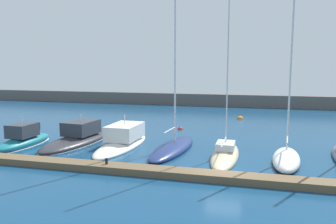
% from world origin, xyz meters
% --- Properties ---
extents(ground_plane, '(120.00, 120.00, 0.00)m').
position_xyz_m(ground_plane, '(0.00, 0.00, 0.00)').
color(ground_plane, navy).
extents(dock_pier, '(43.78, 1.46, 0.49)m').
position_xyz_m(dock_pier, '(0.00, -1.28, 0.25)').
color(dock_pier, brown).
rests_on(dock_pier, ground_plane).
extents(breakwater_seawall, '(108.00, 2.02, 2.26)m').
position_xyz_m(breakwater_seawall, '(0.00, 40.65, 1.13)').
color(breakwater_seawall, '#5B5651').
rests_on(breakwater_seawall, ground_plane).
extents(motorboat_teal_nearest, '(2.42, 7.16, 3.07)m').
position_xyz_m(motorboat_teal_nearest, '(-19.30, 3.77, 0.63)').
color(motorboat_teal_nearest, '#19707F').
rests_on(motorboat_teal_nearest, ground_plane).
extents(motorboat_charcoal_second, '(4.54, 10.85, 3.25)m').
position_xyz_m(motorboat_charcoal_second, '(-14.92, 6.23, 0.47)').
color(motorboat_charcoal_second, '#2D2D33').
rests_on(motorboat_charcoal_second, ground_plane).
extents(motorboat_ivory_third, '(3.25, 10.21, 3.40)m').
position_xyz_m(motorboat_ivory_third, '(-10.09, 6.14, 0.53)').
color(motorboat_ivory_third, silver).
rests_on(motorboat_ivory_third, ground_plane).
extents(sailboat_navy_fourth, '(3.43, 9.87, 20.07)m').
position_xyz_m(sailboat_navy_fourth, '(-5.06, 5.62, 0.36)').
color(sailboat_navy_fourth, navy).
rests_on(sailboat_navy_fourth, ground_plane).
extents(sailboat_sand_fifth, '(2.28, 8.89, 18.21)m').
position_xyz_m(sailboat_sand_fifth, '(-0.26, 4.51, 0.27)').
color(sailboat_sand_fifth, beige).
rests_on(sailboat_sand_fifth, ground_plane).
extents(sailboat_white_sixth, '(2.71, 6.94, 13.88)m').
position_xyz_m(sailboat_white_sixth, '(4.54, 4.06, 0.36)').
color(sailboat_white_sixth, white).
rests_on(sailboat_white_sixth, ground_plane).
extents(mooring_buoy_orange, '(0.86, 0.86, 0.86)m').
position_xyz_m(mooring_buoy_orange, '(0.10, 25.43, 0.00)').
color(mooring_buoy_orange, orange).
rests_on(mooring_buoy_orange, ground_plane).
extents(mooring_buoy_red, '(0.64, 0.64, 0.64)m').
position_xyz_m(mooring_buoy_red, '(-6.57, 15.58, 0.00)').
color(mooring_buoy_red, red).
rests_on(mooring_buoy_red, ground_plane).
extents(dock_bollard, '(0.20, 0.20, 0.44)m').
position_xyz_m(dock_bollard, '(-8.33, -1.28, 0.71)').
color(dock_bollard, black).
rests_on(dock_bollard, dock_pier).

